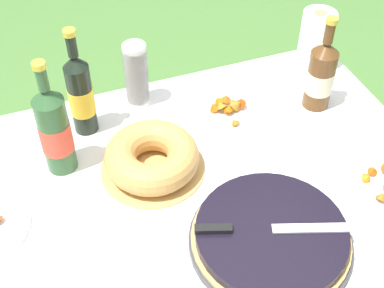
% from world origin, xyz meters
% --- Properties ---
extents(garden_table, '(1.43, 0.98, 0.70)m').
position_xyz_m(garden_table, '(0.00, 0.00, 0.63)').
color(garden_table, brown).
rests_on(garden_table, ground_plane).
extents(tablecloth, '(1.44, 0.99, 0.10)m').
position_xyz_m(tablecloth, '(0.00, 0.00, 0.69)').
color(tablecloth, white).
rests_on(tablecloth, garden_table).
extents(berry_tart, '(0.40, 0.40, 0.06)m').
position_xyz_m(berry_tart, '(0.15, -0.22, 0.73)').
color(berry_tart, '#38383D').
rests_on(berry_tart, tablecloth).
extents(serving_knife, '(0.36, 0.14, 0.01)m').
position_xyz_m(serving_knife, '(0.12, -0.21, 0.77)').
color(serving_knife, silver).
rests_on(serving_knife, berry_tart).
extents(bundt_cake, '(0.29, 0.29, 0.09)m').
position_xyz_m(bundt_cake, '(-0.05, 0.12, 0.75)').
color(bundt_cake, tan).
rests_on(bundt_cake, tablecloth).
extents(cup_stack, '(0.07, 0.07, 0.21)m').
position_xyz_m(cup_stack, '(0.00, 0.41, 0.81)').
color(cup_stack, white).
rests_on(cup_stack, tablecloth).
extents(cider_bottle_green, '(0.09, 0.09, 0.35)m').
position_xyz_m(cider_bottle_green, '(-0.28, 0.22, 0.84)').
color(cider_bottle_green, '#2D562D').
rests_on(cider_bottle_green, tablecloth).
extents(cider_bottle_amber, '(0.09, 0.09, 0.31)m').
position_xyz_m(cider_bottle_amber, '(0.52, 0.21, 0.82)').
color(cider_bottle_amber, brown).
rests_on(cider_bottle_amber, tablecloth).
extents(juice_bottle_red, '(0.07, 0.07, 0.34)m').
position_xyz_m(juice_bottle_red, '(-0.18, 0.35, 0.84)').
color(juice_bottle_red, black).
rests_on(juice_bottle_red, tablecloth).
extents(snack_plate_far, '(0.21, 0.21, 0.07)m').
position_xyz_m(snack_plate_far, '(0.25, 0.26, 0.72)').
color(snack_plate_far, white).
rests_on(snack_plate_far, tablecloth).
extents(paper_towel_roll, '(0.11, 0.11, 0.21)m').
position_xyz_m(paper_towel_roll, '(0.61, 0.39, 0.81)').
color(paper_towel_roll, white).
rests_on(paper_towel_roll, tablecloth).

